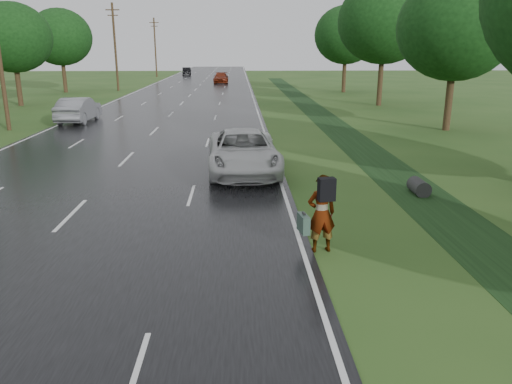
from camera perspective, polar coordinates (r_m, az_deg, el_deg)
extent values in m
cube|color=black|center=(52.17, -7.89, 10.55)|extent=(14.00, 180.00, 0.04)
cube|color=silver|center=(51.94, -0.33, 10.71)|extent=(0.12, 180.00, 0.01)
cube|color=silver|center=(53.26, -15.25, 10.29)|extent=(0.12, 180.00, 0.01)
cube|color=silver|center=(52.17, -7.89, 10.58)|extent=(0.12, 180.00, 0.01)
cube|color=black|center=(27.87, 11.17, 5.59)|extent=(2.20, 120.00, 0.01)
cylinder|color=#2D2D2D|center=(18.46, 18.12, 0.55)|extent=(0.56, 1.00, 0.56)
cylinder|color=#3B2718|center=(63.32, -15.79, 15.59)|extent=(0.26, 0.26, 10.00)
cube|color=#3B2718|center=(63.47, -16.10, 19.38)|extent=(1.60, 0.12, 0.12)
cube|color=#3B2718|center=(63.43, -16.05, 18.84)|extent=(1.20, 0.10, 0.10)
cylinder|color=#3B2718|center=(92.79, -11.44, 15.86)|extent=(0.26, 0.26, 10.00)
cube|color=#3B2718|center=(92.89, -11.59, 18.44)|extent=(1.60, 0.12, 0.12)
cube|color=#3B2718|center=(92.87, -11.57, 18.07)|extent=(1.20, 0.10, 0.10)
cylinder|color=#3B2718|center=(33.50, 21.16, 9.59)|extent=(0.44, 0.44, 3.52)
ellipsoid|color=black|center=(33.36, 21.95, 17.07)|extent=(7.00, 7.00, 6.30)
cylinder|color=#3B2718|center=(46.53, 14.00, 12.13)|extent=(0.44, 0.44, 4.16)
ellipsoid|color=black|center=(46.49, 14.45, 18.37)|extent=(8.00, 8.00, 7.20)
cylinder|color=#3B2718|center=(60.05, 10.03, 12.92)|extent=(0.44, 0.44, 3.68)
ellipsoid|color=black|center=(59.98, 10.25, 17.25)|extent=(7.20, 7.20, 6.48)
cylinder|color=#3B2718|center=(49.71, -25.48, 10.83)|extent=(0.44, 0.44, 3.36)
ellipsoid|color=black|center=(49.61, -26.08, 15.59)|extent=(6.60, 6.60, 5.94)
cylinder|color=#3B2718|center=(63.00, -21.05, 12.18)|extent=(0.44, 0.44, 3.52)
ellipsoid|color=black|center=(62.93, -21.47, 16.15)|extent=(7.00, 7.00, 6.30)
imported|color=#A5998C|center=(12.50, 7.49, -2.46)|extent=(0.80, 0.60, 2.00)
cube|color=black|center=(12.03, 8.07, 0.30)|extent=(0.44, 0.30, 0.56)
cube|color=#364E43|center=(12.55, 5.45, -3.60)|extent=(0.28, 0.58, 0.45)
cube|color=black|center=(12.47, 5.48, -2.44)|extent=(0.08, 0.19, 0.04)
imported|color=silver|center=(20.42, -1.45, 4.63)|extent=(3.07, 6.21, 1.69)
imported|color=gray|center=(36.80, -19.63, 8.86)|extent=(1.85, 5.15, 1.69)
imported|color=maroon|center=(74.79, -4.03, 12.90)|extent=(2.10, 5.15, 1.49)
imported|color=black|center=(97.56, -7.95, 13.52)|extent=(2.06, 4.51, 1.43)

